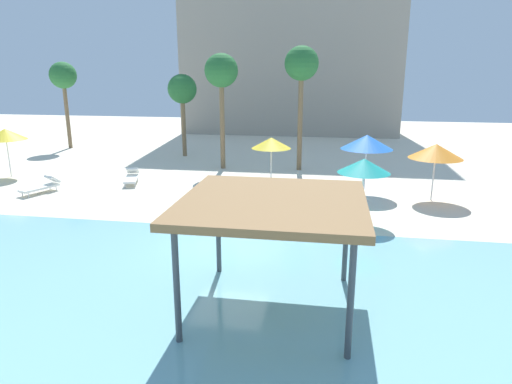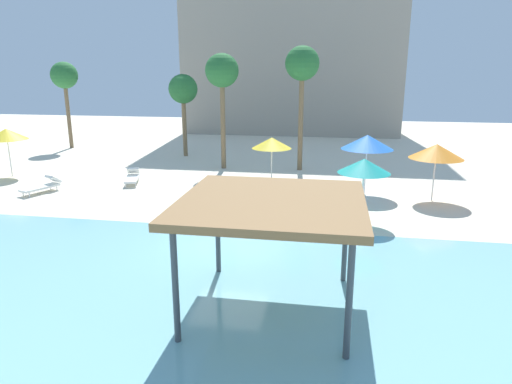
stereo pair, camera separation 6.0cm
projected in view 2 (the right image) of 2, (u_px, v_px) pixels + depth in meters
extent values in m
plane|color=beige|center=(229.00, 244.00, 15.19)|extent=(80.00, 80.00, 0.00)
cube|color=#7AB7C1|center=(176.00, 328.00, 10.19)|extent=(44.00, 13.50, 0.04)
cylinder|color=#42474C|center=(218.00, 230.00, 12.72)|extent=(0.14, 0.14, 2.61)
cylinder|color=#42474C|center=(345.00, 237.00, 12.15)|extent=(0.14, 0.14, 2.61)
cylinder|color=#42474C|center=(175.00, 287.00, 9.36)|extent=(0.14, 0.14, 2.61)
cylinder|color=#42474C|center=(349.00, 301.00, 8.78)|extent=(0.14, 0.14, 2.61)
cube|color=olive|center=(272.00, 203.00, 10.39)|extent=(4.23, 4.23, 0.18)
cylinder|color=silver|center=(362.00, 198.00, 17.16)|extent=(0.06, 0.06, 1.93)
cone|color=teal|center=(364.00, 166.00, 16.83)|extent=(1.97, 1.97, 0.54)
cylinder|color=silver|center=(10.00, 158.00, 24.58)|extent=(0.06, 0.06, 2.03)
cone|color=yellow|center=(6.00, 134.00, 24.24)|extent=(2.15, 2.15, 0.59)
cylinder|color=silver|center=(365.00, 172.00, 21.07)|extent=(0.06, 0.06, 2.13)
cone|color=blue|center=(367.00, 142.00, 20.70)|extent=(2.38, 2.38, 0.66)
cylinder|color=silver|center=(434.00, 180.00, 20.01)|extent=(0.06, 0.06, 1.91)
cone|color=orange|center=(437.00, 151.00, 19.68)|extent=(2.32, 2.32, 0.64)
cylinder|color=silver|center=(271.00, 168.00, 22.13)|extent=(0.06, 0.06, 1.98)
cone|color=yellow|center=(272.00, 143.00, 21.81)|extent=(1.92, 1.92, 0.53)
cylinder|color=white|center=(322.00, 236.00, 15.55)|extent=(0.05, 0.05, 0.22)
cylinder|color=white|center=(308.00, 234.00, 15.74)|extent=(0.05, 0.05, 0.22)
cylinder|color=white|center=(333.00, 224.00, 16.82)|extent=(0.05, 0.05, 0.22)
cylinder|color=white|center=(320.00, 222.00, 17.01)|extent=(0.05, 0.05, 0.22)
cube|color=white|center=(321.00, 225.00, 16.24)|extent=(1.04, 1.89, 0.10)
cube|color=white|center=(327.00, 212.00, 16.82)|extent=(0.71, 0.64, 0.40)
cylinder|color=white|center=(228.00, 202.00, 19.59)|extent=(0.05, 0.05, 0.22)
cylinder|color=white|center=(217.00, 203.00, 19.50)|extent=(0.05, 0.05, 0.22)
cylinder|color=white|center=(224.00, 194.00, 20.95)|extent=(0.05, 0.05, 0.22)
cylinder|color=white|center=(214.00, 194.00, 20.87)|extent=(0.05, 0.05, 0.22)
cube|color=white|center=(221.00, 195.00, 20.19)|extent=(1.18, 1.90, 0.10)
cube|color=white|center=(219.00, 185.00, 20.82)|extent=(0.74, 0.68, 0.40)
cylinder|color=white|center=(135.00, 185.00, 22.52)|extent=(0.05, 0.05, 0.22)
cylinder|color=white|center=(125.00, 185.00, 22.46)|extent=(0.05, 0.05, 0.22)
cylinder|color=white|center=(138.00, 178.00, 23.90)|extent=(0.05, 0.05, 0.22)
cylinder|color=white|center=(129.00, 179.00, 23.83)|extent=(0.05, 0.05, 0.22)
cube|color=white|center=(132.00, 179.00, 23.14)|extent=(1.13, 1.90, 0.10)
cube|color=white|center=(133.00, 170.00, 23.77)|extent=(0.73, 0.67, 0.40)
cylinder|color=white|center=(29.00, 195.00, 20.71)|extent=(0.05, 0.05, 0.22)
cylinder|color=white|center=(23.00, 194.00, 20.94)|extent=(0.05, 0.05, 0.22)
cylinder|color=white|center=(57.00, 188.00, 21.90)|extent=(0.05, 0.05, 0.22)
cylinder|color=white|center=(51.00, 187.00, 22.14)|extent=(0.05, 0.05, 0.22)
cube|color=white|center=(40.00, 188.00, 21.38)|extent=(1.21, 1.89, 0.10)
cube|color=white|center=(53.00, 179.00, 21.92)|extent=(0.74, 0.69, 0.40)
cylinder|color=brown|center=(185.00, 126.00, 30.22)|extent=(0.28, 0.28, 4.10)
sphere|color=#286B33|center=(183.00, 89.00, 29.59)|extent=(1.90, 1.90, 1.90)
cylinder|color=brown|center=(301.00, 121.00, 25.74)|extent=(0.28, 0.28, 5.66)
sphere|color=#286B33|center=(302.00, 63.00, 24.91)|extent=(1.90, 1.90, 1.90)
cylinder|color=brown|center=(68.00, 115.00, 33.30)|extent=(0.28, 0.28, 4.93)
sphere|color=#286B33|center=(64.00, 75.00, 32.57)|extent=(1.90, 1.90, 1.90)
cylinder|color=brown|center=(223.00, 124.00, 26.21)|extent=(0.28, 0.28, 5.27)
sphere|color=#286B33|center=(222.00, 70.00, 25.43)|extent=(1.90, 1.90, 1.90)
cube|color=#9E9384|center=(294.00, 20.00, 41.43)|extent=(19.26, 9.01, 20.16)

